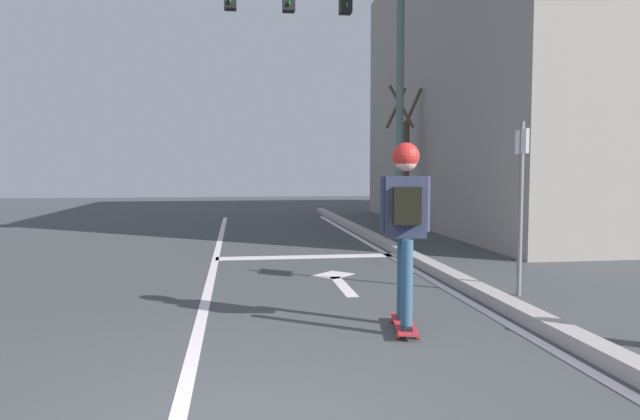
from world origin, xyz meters
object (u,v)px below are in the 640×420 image
(skateboard, at_px, (404,324))
(skater, at_px, (406,208))
(street_sign_post, at_px, (521,182))
(traffic_signal_mast, at_px, (338,40))
(roadside_tree, at_px, (404,166))

(skateboard, relative_size, skater, 0.49)
(skater, relative_size, street_sign_post, 0.81)
(skateboard, relative_size, street_sign_post, 0.40)
(traffic_signal_mast, height_order, street_sign_post, traffic_signal_mast)
(street_sign_post, relative_size, roadside_tree, 0.58)
(roadside_tree, bearing_deg, skateboard, -106.05)
(traffic_signal_mast, distance_m, roadside_tree, 4.74)
(roadside_tree, bearing_deg, street_sign_post, -96.16)
(skateboard, bearing_deg, roadside_tree, 73.95)
(skateboard, bearing_deg, skater, -99.80)
(skateboard, distance_m, traffic_signal_mast, 7.69)
(skater, xyz_separation_m, traffic_signal_mast, (0.43, 6.48, 2.98))
(traffic_signal_mast, xyz_separation_m, roadside_tree, (2.36, 3.23, -2.54))
(street_sign_post, bearing_deg, skateboard, -144.04)
(skateboard, height_order, skater, skater)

